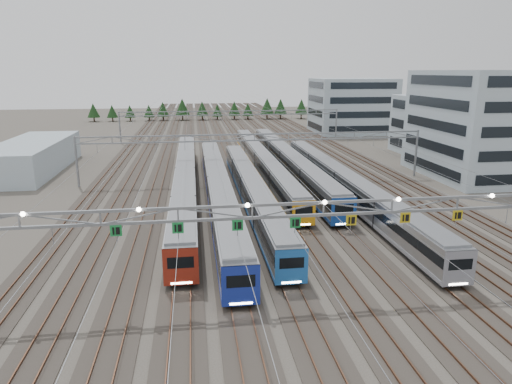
{
  "coord_description": "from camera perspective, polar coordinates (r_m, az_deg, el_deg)",
  "views": [
    {
      "loc": [
        -9.87,
        -32.91,
        17.66
      ],
      "look_at": [
        -2.57,
        19.92,
        3.5
      ],
      "focal_mm": 32.0,
      "sensor_mm": 36.0,
      "label": 1
    }
  ],
  "objects": [
    {
      "name": "treeline",
      "position": [
        173.01,
        -7.07,
        10.31
      ],
      "size": [
        81.2,
        5.6,
        7.02
      ],
      "color": "#332114",
      "rests_on": "ground"
    },
    {
      "name": "train_f",
      "position": [
        66.63,
        10.85,
        1.08
      ],
      "size": [
        2.81,
        59.48,
        3.66
      ],
      "color": "black",
      "rests_on": "ground"
    },
    {
      "name": "gantry_mid",
      "position": [
        74.43,
        -0.16,
        6.16
      ],
      "size": [
        56.36,
        0.36,
        8.0
      ],
      "color": "gray",
      "rests_on": "ground"
    },
    {
      "name": "train_a",
      "position": [
        68.7,
        -8.82,
        1.66
      ],
      "size": [
        2.94,
        64.32,
        3.83
      ],
      "color": "black",
      "rests_on": "ground"
    },
    {
      "name": "gantry_near",
      "position": [
        35.83,
        8.42,
        -2.46
      ],
      "size": [
        56.36,
        0.61,
        8.08
      ],
      "color": "gray",
      "rests_on": "ground"
    },
    {
      "name": "depot_bldg_north",
      "position": [
        138.85,
        11.88,
        10.49
      ],
      "size": [
        22.0,
        18.0,
        15.61
      ],
      "primitive_type": "cube",
      "color": "#A6B9C7",
      "rests_on": "ground"
    },
    {
      "name": "west_shed",
      "position": [
        92.35,
        -26.18,
        4.01
      ],
      "size": [
        10.0,
        30.0,
        5.39
      ],
      "primitive_type": "cube",
      "color": "#A6B9C7",
      "rests_on": "ground"
    },
    {
      "name": "train_d",
      "position": [
        82.13,
        0.76,
        3.89
      ],
      "size": [
        2.73,
        63.51,
        3.55
      ],
      "color": "black",
      "rests_on": "ground"
    },
    {
      "name": "gantry_far",
      "position": [
        118.86,
        -3.11,
        9.41
      ],
      "size": [
        56.36,
        0.36,
        8.0
      ],
      "color": "gray",
      "rests_on": "ground"
    },
    {
      "name": "train_c",
      "position": [
        62.67,
        -0.64,
        0.47
      ],
      "size": [
        2.81,
        53.08,
        3.65
      ],
      "color": "black",
      "rests_on": "ground"
    },
    {
      "name": "depot_bldg_south",
      "position": [
        87.17,
        26.55,
        7.56
      ],
      "size": [
        18.0,
        22.0,
        17.82
      ],
      "primitive_type": "cube",
      "color": "#A6B9C7",
      "rests_on": "ground"
    },
    {
      "name": "train_b",
      "position": [
        62.55,
        -4.77,
        0.48
      ],
      "size": [
        2.95,
        59.67,
        3.84
      ],
      "color": "black",
      "rests_on": "ground"
    },
    {
      "name": "train_e",
      "position": [
        81.85,
        4.0,
        3.94
      ],
      "size": [
        2.98,
        62.53,
        3.88
      ],
      "color": "black",
      "rests_on": "ground"
    },
    {
      "name": "ground",
      "position": [
        38.63,
        8.03,
        -12.49
      ],
      "size": [
        400.0,
        400.0,
        0.0
      ],
      "primitive_type": "plane",
      "color": "#47423A",
      "rests_on": "ground"
    },
    {
      "name": "depot_bldg_mid",
      "position": [
        107.13,
        21.54,
        7.74
      ],
      "size": [
        14.0,
        16.0,
        12.55
      ],
      "primitive_type": "cube",
      "color": "#A6B9C7",
      "rests_on": "ground"
    },
    {
      "name": "track_bed",
      "position": [
        134.25,
        -3.63,
        7.92
      ],
      "size": [
        54.0,
        260.0,
        5.42
      ],
      "color": "#2D2823",
      "rests_on": "ground"
    }
  ]
}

